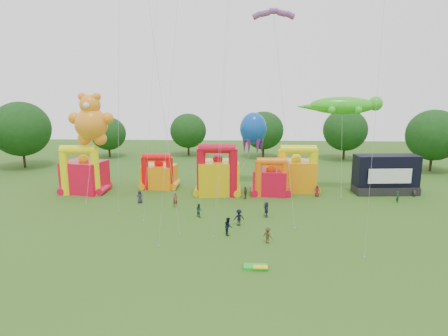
{
  "coord_description": "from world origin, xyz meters",
  "views": [
    {
      "loc": [
        3.13,
        -28.09,
        15.13
      ],
      "look_at": [
        1.17,
        18.0,
        5.37
      ],
      "focal_mm": 32.0,
      "sensor_mm": 36.0,
      "label": 1
    }
  ],
  "objects_px": {
    "octopus_kite": "(244,159)",
    "teddy_bear_kite": "(91,129)",
    "spectator_0": "(140,197)",
    "bouncy_castle_2": "(218,175)",
    "spectator_4": "(245,193)",
    "stage_trailer": "(386,175)",
    "bouncy_castle_0": "(84,174)",
    "gecko_kite": "(342,116)"
  },
  "relations": [
    {
      "from": "teddy_bear_kite",
      "to": "spectator_4",
      "type": "bearing_deg",
      "value": -3.71
    },
    {
      "from": "spectator_4",
      "to": "spectator_0",
      "type": "bearing_deg",
      "value": -60.57
    },
    {
      "from": "octopus_kite",
      "to": "spectator_4",
      "type": "relative_size",
      "value": 6.77
    },
    {
      "from": "octopus_kite",
      "to": "spectator_0",
      "type": "distance_m",
      "value": 16.35
    },
    {
      "from": "bouncy_castle_2",
      "to": "spectator_0",
      "type": "relative_size",
      "value": 4.36
    },
    {
      "from": "stage_trailer",
      "to": "teddy_bear_kite",
      "type": "relative_size",
      "value": 0.63
    },
    {
      "from": "bouncy_castle_0",
      "to": "teddy_bear_kite",
      "type": "distance_m",
      "value": 6.83
    },
    {
      "from": "teddy_bear_kite",
      "to": "octopus_kite",
      "type": "relative_size",
      "value": 1.23
    },
    {
      "from": "gecko_kite",
      "to": "spectator_4",
      "type": "height_order",
      "value": "gecko_kite"
    },
    {
      "from": "bouncy_castle_0",
      "to": "stage_trailer",
      "type": "xyz_separation_m",
      "value": [
        42.46,
        1.35,
        0.02
      ]
    },
    {
      "from": "bouncy_castle_0",
      "to": "octopus_kite",
      "type": "xyz_separation_m",
      "value": [
        22.64,
        3.65,
        1.72
      ]
    },
    {
      "from": "teddy_bear_kite",
      "to": "spectator_0",
      "type": "xyz_separation_m",
      "value": [
        7.29,
        -3.85,
        -8.28
      ]
    },
    {
      "from": "bouncy_castle_2",
      "to": "spectator_4",
      "type": "xyz_separation_m",
      "value": [
        3.85,
        -2.25,
        -1.91
      ]
    },
    {
      "from": "teddy_bear_kite",
      "to": "spectator_0",
      "type": "relative_size",
      "value": 8.45
    },
    {
      "from": "teddy_bear_kite",
      "to": "gecko_kite",
      "type": "xyz_separation_m",
      "value": [
        34.26,
        3.03,
        1.65
      ]
    },
    {
      "from": "stage_trailer",
      "to": "teddy_bear_kite",
      "type": "height_order",
      "value": "teddy_bear_kite"
    },
    {
      "from": "spectator_0",
      "to": "bouncy_castle_2",
      "type": "bearing_deg",
      "value": 24.7
    },
    {
      "from": "gecko_kite",
      "to": "octopus_kite",
      "type": "distance_m",
      "value": 15.02
    },
    {
      "from": "stage_trailer",
      "to": "spectator_4",
      "type": "distance_m",
      "value": 20.09
    },
    {
      "from": "gecko_kite",
      "to": "spectator_0",
      "type": "bearing_deg",
      "value": -165.69
    },
    {
      "from": "bouncy_castle_2",
      "to": "stage_trailer",
      "type": "bearing_deg",
      "value": 3.65
    },
    {
      "from": "bouncy_castle_2",
      "to": "octopus_kite",
      "type": "xyz_separation_m",
      "value": [
        3.69,
        3.8,
        1.6
      ]
    },
    {
      "from": "bouncy_castle_0",
      "to": "octopus_kite",
      "type": "relative_size",
      "value": 0.61
    },
    {
      "from": "stage_trailer",
      "to": "teddy_bear_kite",
      "type": "bearing_deg",
      "value": -176.62
    },
    {
      "from": "teddy_bear_kite",
      "to": "octopus_kite",
      "type": "height_order",
      "value": "teddy_bear_kite"
    },
    {
      "from": "bouncy_castle_2",
      "to": "stage_trailer",
      "type": "height_order",
      "value": "bouncy_castle_2"
    },
    {
      "from": "spectator_4",
      "to": "teddy_bear_kite",
      "type": "bearing_deg",
      "value": -74.62
    },
    {
      "from": "spectator_0",
      "to": "spectator_4",
      "type": "relative_size",
      "value": 0.99
    },
    {
      "from": "spectator_0",
      "to": "spectator_4",
      "type": "distance_m",
      "value": 13.88
    },
    {
      "from": "bouncy_castle_2",
      "to": "spectator_4",
      "type": "distance_m",
      "value": 4.85
    },
    {
      "from": "teddy_bear_kite",
      "to": "spectator_0",
      "type": "bearing_deg",
      "value": -27.83
    },
    {
      "from": "stage_trailer",
      "to": "gecko_kite",
      "type": "height_order",
      "value": "gecko_kite"
    },
    {
      "from": "octopus_kite",
      "to": "spectator_4",
      "type": "height_order",
      "value": "octopus_kite"
    },
    {
      "from": "spectator_0",
      "to": "bouncy_castle_0",
      "type": "bearing_deg",
      "value": 150.7
    },
    {
      "from": "bouncy_castle_0",
      "to": "spectator_0",
      "type": "height_order",
      "value": "bouncy_castle_0"
    },
    {
      "from": "bouncy_castle_2",
      "to": "gecko_kite",
      "type": "bearing_deg",
      "value": 7.08
    },
    {
      "from": "octopus_kite",
      "to": "teddy_bear_kite",
      "type": "bearing_deg",
      "value": -167.27
    },
    {
      "from": "bouncy_castle_0",
      "to": "gecko_kite",
      "type": "relative_size",
      "value": 0.51
    },
    {
      "from": "stage_trailer",
      "to": "gecko_kite",
      "type": "relative_size",
      "value": 0.66
    },
    {
      "from": "bouncy_castle_0",
      "to": "octopus_kite",
      "type": "height_order",
      "value": "octopus_kite"
    },
    {
      "from": "spectator_0",
      "to": "spectator_4",
      "type": "xyz_separation_m",
      "value": [
        13.65,
        2.49,
        0.01
      ]
    },
    {
      "from": "stage_trailer",
      "to": "spectator_0",
      "type": "xyz_separation_m",
      "value": [
        -33.31,
        -6.24,
        -1.81
      ]
    }
  ]
}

